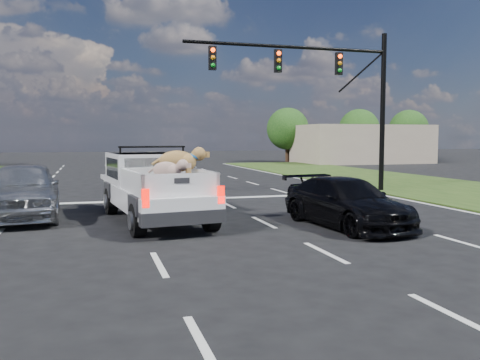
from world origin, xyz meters
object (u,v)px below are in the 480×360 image
object	(u,v)px
traffic_signal	(334,84)
black_coupe	(346,202)
pickup_truck	(154,185)
silver_sedan	(23,190)

from	to	relation	value
traffic_signal	black_coupe	world-z (taller)	traffic_signal
pickup_truck	silver_sedan	size ratio (longest dim) A/B	1.20
pickup_truck	black_coupe	bearing A→B (deg)	-33.91
traffic_signal	pickup_truck	bearing A→B (deg)	-147.99
pickup_truck	black_coupe	distance (m)	5.52
traffic_signal	pickup_truck	distance (m)	10.58
traffic_signal	silver_sedan	world-z (taller)	traffic_signal
black_coupe	traffic_signal	bearing A→B (deg)	59.24
pickup_truck	silver_sedan	xyz separation A→B (m)	(-3.72, 1.49, -0.17)
pickup_truck	silver_sedan	bearing A→B (deg)	151.36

